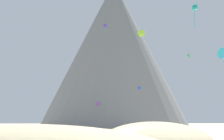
{
  "coord_description": "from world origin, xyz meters",
  "views": [
    {
      "loc": [
        -3.24,
        -25.92,
        2.27
      ],
      "look_at": [
        2.19,
        36.35,
        14.48
      ],
      "focal_mm": 41.77,
      "sensor_mm": 36.0,
      "label": 1
    }
  ],
  "objects_px": {
    "bush_near_left": "(137,135)",
    "kite_cyan_mid": "(222,53)",
    "kite_indigo_high": "(105,26)",
    "bush_far_right": "(75,134)",
    "kite_lime_high": "(141,33)",
    "kite_violet_low": "(98,104)",
    "rock_massif": "(112,56)",
    "kite_teal_mid": "(195,8)",
    "bush_scatter_east": "(32,132)",
    "kite_blue_low": "(140,88)",
    "kite_green_mid": "(189,56)"
  },
  "relations": [
    {
      "from": "rock_massif",
      "to": "kite_green_mid",
      "type": "relative_size",
      "value": 64.31
    },
    {
      "from": "kite_cyan_mid",
      "to": "kite_green_mid",
      "type": "xyz_separation_m",
      "value": [
        -2.82,
        11.92,
        2.4
      ]
    },
    {
      "from": "bush_scatter_east",
      "to": "kite_blue_low",
      "type": "distance_m",
      "value": 34.87
    },
    {
      "from": "bush_far_right",
      "to": "rock_massif",
      "type": "relative_size",
      "value": 0.02
    },
    {
      "from": "kite_green_mid",
      "to": "kite_lime_high",
      "type": "bearing_deg",
      "value": 80.94
    },
    {
      "from": "bush_far_right",
      "to": "bush_near_left",
      "type": "bearing_deg",
      "value": -20.85
    },
    {
      "from": "bush_near_left",
      "to": "kite_teal_mid",
      "type": "height_order",
      "value": "kite_teal_mid"
    },
    {
      "from": "bush_near_left",
      "to": "kite_teal_mid",
      "type": "relative_size",
      "value": 0.5
    },
    {
      "from": "kite_cyan_mid",
      "to": "kite_lime_high",
      "type": "distance_m",
      "value": 33.17
    },
    {
      "from": "kite_green_mid",
      "to": "kite_violet_low",
      "type": "bearing_deg",
      "value": 102.34
    },
    {
      "from": "bush_near_left",
      "to": "kite_cyan_mid",
      "type": "distance_m",
      "value": 33.0
    },
    {
      "from": "kite_teal_mid",
      "to": "kite_indigo_high",
      "type": "height_order",
      "value": "kite_indigo_high"
    },
    {
      "from": "kite_teal_mid",
      "to": "kite_green_mid",
      "type": "distance_m",
      "value": 22.87
    },
    {
      "from": "bush_scatter_east",
      "to": "kite_lime_high",
      "type": "distance_m",
      "value": 53.63
    },
    {
      "from": "kite_cyan_mid",
      "to": "kite_green_mid",
      "type": "distance_m",
      "value": 12.48
    },
    {
      "from": "rock_massif",
      "to": "kite_blue_low",
      "type": "xyz_separation_m",
      "value": [
        3.99,
        -38.72,
        -18.85
      ]
    },
    {
      "from": "rock_massif",
      "to": "kite_green_mid",
      "type": "height_order",
      "value": "rock_massif"
    },
    {
      "from": "kite_lime_high",
      "to": "kite_violet_low",
      "type": "bearing_deg",
      "value": 176.87
    },
    {
      "from": "kite_teal_mid",
      "to": "kite_lime_high",
      "type": "xyz_separation_m",
      "value": [
        -2.64,
        37.0,
        7.76
      ]
    },
    {
      "from": "kite_green_mid",
      "to": "kite_violet_low",
      "type": "xyz_separation_m",
      "value": [
        -23.6,
        17.65,
        -12.06
      ]
    },
    {
      "from": "kite_cyan_mid",
      "to": "kite_blue_low",
      "type": "bearing_deg",
      "value": 26.05
    },
    {
      "from": "bush_scatter_east",
      "to": "kite_violet_low",
      "type": "distance_m",
      "value": 40.16
    },
    {
      "from": "bush_far_right",
      "to": "kite_teal_mid",
      "type": "distance_m",
      "value": 31.62
    },
    {
      "from": "bush_scatter_east",
      "to": "kite_teal_mid",
      "type": "distance_m",
      "value": 36.81
    },
    {
      "from": "kite_lime_high",
      "to": "kite_green_mid",
      "type": "relative_size",
      "value": 2.05
    },
    {
      "from": "kite_cyan_mid",
      "to": "kite_violet_low",
      "type": "bearing_deg",
      "value": 23.19
    },
    {
      "from": "rock_massif",
      "to": "kite_cyan_mid",
      "type": "bearing_deg",
      "value": -70.18
    },
    {
      "from": "kite_teal_mid",
      "to": "kite_indigo_high",
      "type": "xyz_separation_m",
      "value": [
        -15.32,
        27.08,
        6.1
      ]
    },
    {
      "from": "kite_green_mid",
      "to": "kite_violet_low",
      "type": "relative_size",
      "value": 0.4
    },
    {
      "from": "rock_massif",
      "to": "kite_teal_mid",
      "type": "bearing_deg",
      "value": -81.25
    },
    {
      "from": "bush_far_right",
      "to": "kite_blue_low",
      "type": "xyz_separation_m",
      "value": [
        15.64,
        29.78,
        10.69
      ]
    },
    {
      "from": "kite_blue_low",
      "to": "kite_green_mid",
      "type": "height_order",
      "value": "kite_green_mid"
    },
    {
      "from": "kite_green_mid",
      "to": "bush_scatter_east",
      "type": "bearing_deg",
      "value": 168.12
    },
    {
      "from": "bush_far_right",
      "to": "kite_blue_low",
      "type": "relative_size",
      "value": 1.69
    },
    {
      "from": "kite_teal_mid",
      "to": "bush_near_left",
      "type": "bearing_deg",
      "value": -50.28
    },
    {
      "from": "bush_near_left",
      "to": "kite_green_mid",
      "type": "bearing_deg",
      "value": 55.62
    },
    {
      "from": "bush_scatter_east",
      "to": "kite_indigo_high",
      "type": "relative_size",
      "value": 0.48
    },
    {
      "from": "bush_scatter_east",
      "to": "bush_far_right",
      "type": "distance_m",
      "value": 9.48
    },
    {
      "from": "kite_indigo_high",
      "to": "kite_lime_high",
      "type": "bearing_deg",
      "value": 62.45
    },
    {
      "from": "rock_massif",
      "to": "kite_indigo_high",
      "type": "distance_m",
      "value": 37.48
    },
    {
      "from": "bush_near_left",
      "to": "kite_teal_mid",
      "type": "distance_m",
      "value": 27.25
    },
    {
      "from": "bush_near_left",
      "to": "kite_cyan_mid",
      "type": "height_order",
      "value": "kite_cyan_mid"
    },
    {
      "from": "kite_cyan_mid",
      "to": "kite_green_mid",
      "type": "bearing_deg",
      "value": -5.29
    },
    {
      "from": "bush_near_left",
      "to": "kite_indigo_high",
      "type": "distance_m",
      "value": 45.2
    },
    {
      "from": "kite_cyan_mid",
      "to": "kite_lime_high",
      "type": "xyz_separation_m",
      "value": [
        -12.45,
        27.45,
        13.83
      ]
    },
    {
      "from": "bush_near_left",
      "to": "kite_blue_low",
      "type": "xyz_separation_m",
      "value": [
        7.02,
        33.07,
        10.69
      ]
    },
    {
      "from": "rock_massif",
      "to": "kite_violet_low",
      "type": "bearing_deg",
      "value": -105.05
    },
    {
      "from": "bush_scatter_east",
      "to": "kite_violet_low",
      "type": "xyz_separation_m",
      "value": [
        12.36,
        37.57,
        6.93
      ]
    },
    {
      "from": "kite_teal_mid",
      "to": "rock_massif",
      "type": "bearing_deg",
      "value": -162.11
    },
    {
      "from": "bush_far_right",
      "to": "rock_massif",
      "type": "height_order",
      "value": "rock_massif"
    }
  ]
}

